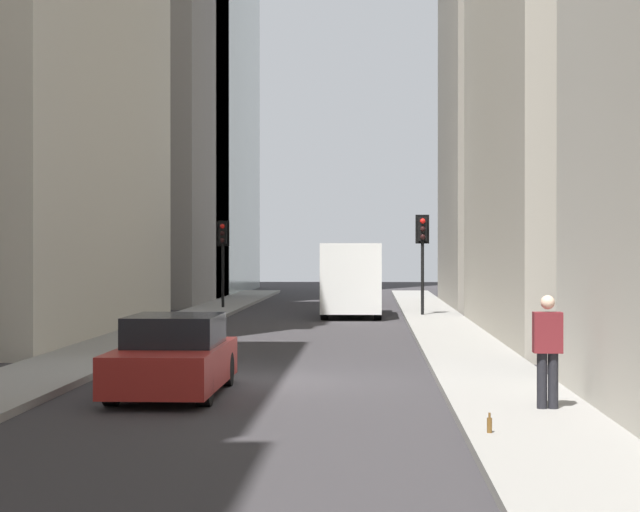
{
  "coord_description": "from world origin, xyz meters",
  "views": [
    {
      "loc": [
        -21.37,
        -2.12,
        2.58
      ],
      "look_at": [
        15.79,
        -0.4,
        2.39
      ],
      "focal_mm": 61.22,
      "sensor_mm": 36.0,
      "label": 1
    }
  ],
  "objects_px": {
    "sedan_red": "(173,358)",
    "traffic_light_midblock": "(423,241)",
    "discarded_bottle": "(490,425)",
    "traffic_light_far_junction": "(223,244)",
    "pedestrian": "(548,347)",
    "delivery_truck": "(352,279)"
  },
  "relations": [
    {
      "from": "delivery_truck",
      "to": "pedestrian",
      "type": "bearing_deg",
      "value": -172.37
    },
    {
      "from": "sedan_red",
      "to": "discarded_bottle",
      "type": "bearing_deg",
      "value": -132.32
    },
    {
      "from": "pedestrian",
      "to": "delivery_truck",
      "type": "bearing_deg",
      "value": 7.63
    },
    {
      "from": "traffic_light_far_junction",
      "to": "pedestrian",
      "type": "height_order",
      "value": "traffic_light_far_junction"
    },
    {
      "from": "sedan_red",
      "to": "discarded_bottle",
      "type": "distance_m",
      "value": 6.93
    },
    {
      "from": "sedan_red",
      "to": "discarded_bottle",
      "type": "relative_size",
      "value": 15.93
    },
    {
      "from": "delivery_truck",
      "to": "traffic_light_far_junction",
      "type": "bearing_deg",
      "value": 56.15
    },
    {
      "from": "sedan_red",
      "to": "traffic_light_far_junction",
      "type": "distance_m",
      "value": 27.39
    },
    {
      "from": "pedestrian",
      "to": "discarded_bottle",
      "type": "bearing_deg",
      "value": 153.56
    },
    {
      "from": "discarded_bottle",
      "to": "traffic_light_far_junction",
      "type": "bearing_deg",
      "value": 13.99
    },
    {
      "from": "sedan_red",
      "to": "traffic_light_far_junction",
      "type": "relative_size",
      "value": 1.16
    },
    {
      "from": "delivery_truck",
      "to": "sedan_red",
      "type": "bearing_deg",
      "value": 173.17
    },
    {
      "from": "delivery_truck",
      "to": "sedan_red",
      "type": "height_order",
      "value": "delivery_truck"
    },
    {
      "from": "delivery_truck",
      "to": "discarded_bottle",
      "type": "distance_m",
      "value": 28.17
    },
    {
      "from": "sedan_red",
      "to": "traffic_light_midblock",
      "type": "bearing_deg",
      "value": -13.91
    },
    {
      "from": "traffic_light_midblock",
      "to": "traffic_light_far_junction",
      "type": "height_order",
      "value": "traffic_light_midblock"
    },
    {
      "from": "delivery_truck",
      "to": "discarded_bottle",
      "type": "bearing_deg",
      "value": -175.29
    },
    {
      "from": "traffic_light_far_junction",
      "to": "discarded_bottle",
      "type": "height_order",
      "value": "traffic_light_far_junction"
    },
    {
      "from": "pedestrian",
      "to": "sedan_red",
      "type": "bearing_deg",
      "value": 69.28
    },
    {
      "from": "pedestrian",
      "to": "traffic_light_midblock",
      "type": "bearing_deg",
      "value": 1.77
    },
    {
      "from": "sedan_red",
      "to": "traffic_light_midblock",
      "type": "height_order",
      "value": "traffic_light_midblock"
    },
    {
      "from": "discarded_bottle",
      "to": "pedestrian",
      "type": "bearing_deg",
      "value": -26.44
    }
  ]
}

